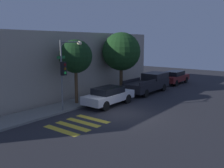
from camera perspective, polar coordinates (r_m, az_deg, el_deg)
ground_plane at (r=16.89m, az=1.87°, el=-6.94°), size 60.00×60.00×0.00m
sidewalk at (r=19.62m, az=-8.48°, el=-4.46°), size 26.00×2.25×0.14m
building_row at (r=22.61m, az=-16.69°, el=4.16°), size 26.00×6.00×5.61m
crosswalk at (r=15.08m, az=-7.80°, el=-9.10°), size 3.06×2.60×0.00m
traffic_light_pole at (r=17.32m, az=-10.27°, el=4.54°), size 2.29×0.56×4.94m
sedan_near_corner at (r=19.03m, az=-0.75°, el=-2.65°), size 4.51×1.77×1.41m
pickup_truck at (r=24.12m, az=8.46°, el=0.24°), size 5.62×1.95×1.77m
sedan_middle at (r=29.49m, az=14.17°, el=1.56°), size 4.63×1.75×1.48m
tree_near_corner at (r=18.98m, az=-8.33°, el=6.20°), size 2.52×2.52×4.99m
tree_midblock at (r=23.48m, az=2.14°, el=7.40°), size 3.57×3.57×5.68m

